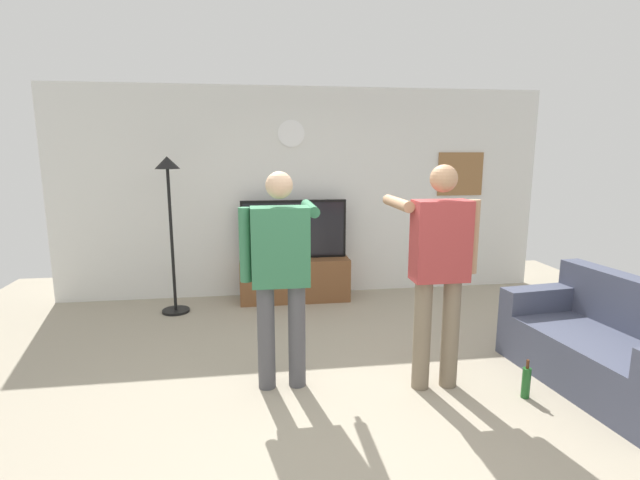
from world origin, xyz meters
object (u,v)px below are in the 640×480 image
(tv_stand, at_px, (295,279))
(television, at_px, (294,229))
(person_standing_nearer_couch, at_px, (439,264))
(floor_lamp, at_px, (169,203))
(side_couch, at_px, (610,349))
(framed_picture, at_px, (460,174))
(wall_clock, at_px, (291,134))
(person_standing_nearer_lamp, at_px, (280,267))
(beverage_bottle, at_px, (526,382))

(tv_stand, bearing_deg, television, 90.00)
(television, distance_m, person_standing_nearer_couch, 2.63)
(floor_lamp, relative_size, side_couch, 1.08)
(television, distance_m, framed_picture, 2.41)
(wall_clock, xyz_separation_m, person_standing_nearer_lamp, (-0.31, -2.52, -1.11))
(person_standing_nearer_couch, bearing_deg, television, 110.47)
(wall_clock, bearing_deg, beverage_bottle, -62.49)
(tv_stand, xyz_separation_m, side_couch, (2.33, -2.62, 0.05))
(floor_lamp, xyz_separation_m, person_standing_nearer_lamp, (1.14, -1.97, -0.31))
(person_standing_nearer_lamp, bearing_deg, tv_stand, 82.08)
(framed_picture, xyz_separation_m, person_standing_nearer_lamp, (-2.61, -2.53, -0.58))
(television, xyz_separation_m, beverage_bottle, (1.56, -2.75, -0.79))
(tv_stand, distance_m, person_standing_nearer_lamp, 2.37)
(floor_lamp, distance_m, side_couch, 4.57)
(framed_picture, relative_size, person_standing_nearer_couch, 0.35)
(wall_clock, relative_size, framed_picture, 0.54)
(wall_clock, bearing_deg, floor_lamp, -159.30)
(side_couch, relative_size, beverage_bottle, 5.42)
(wall_clock, relative_size, beverage_bottle, 1.08)
(person_standing_nearer_lamp, bearing_deg, side_couch, -8.25)
(television, height_order, floor_lamp, floor_lamp)
(person_standing_nearer_couch, xyz_separation_m, side_couch, (1.41, -0.20, -0.71))
(tv_stand, bearing_deg, floor_lamp, -169.88)
(floor_lamp, height_order, person_standing_nearer_lamp, floor_lamp)
(person_standing_nearer_lamp, bearing_deg, framed_picture, 44.05)
(floor_lamp, distance_m, person_standing_nearer_lamp, 2.30)
(wall_clock, bearing_deg, side_couch, -51.23)
(wall_clock, height_order, person_standing_nearer_lamp, wall_clock)
(beverage_bottle, bearing_deg, tv_stand, 119.97)
(tv_stand, height_order, beverage_bottle, tv_stand)
(wall_clock, height_order, floor_lamp, wall_clock)
(tv_stand, relative_size, person_standing_nearer_lamp, 0.79)
(framed_picture, distance_m, person_standing_nearer_couch, 3.09)
(tv_stand, relative_size, floor_lamp, 0.75)
(television, distance_m, floor_lamp, 1.54)
(tv_stand, distance_m, floor_lamp, 1.81)
(person_standing_nearer_lamp, xyz_separation_m, side_couch, (2.64, -0.38, -0.68))
(side_couch, distance_m, beverage_bottle, 0.80)
(side_couch, bearing_deg, television, 131.24)
(television, xyz_separation_m, person_standing_nearer_couch, (0.92, -2.46, 0.11))
(wall_clock, bearing_deg, person_standing_nearer_lamp, -97.02)
(television, bearing_deg, side_couch, -48.76)
(television, bearing_deg, framed_picture, 6.16)
(side_couch, bearing_deg, floor_lamp, 148.12)
(tv_stand, relative_size, side_couch, 0.82)
(floor_lamp, bearing_deg, tv_stand, 10.12)
(television, relative_size, wall_clock, 3.93)
(person_standing_nearer_couch, bearing_deg, person_standing_nearer_lamp, 171.48)
(tv_stand, xyz_separation_m, person_standing_nearer_couch, (0.92, -2.42, 0.76))
(television, bearing_deg, person_standing_nearer_couch, -69.53)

